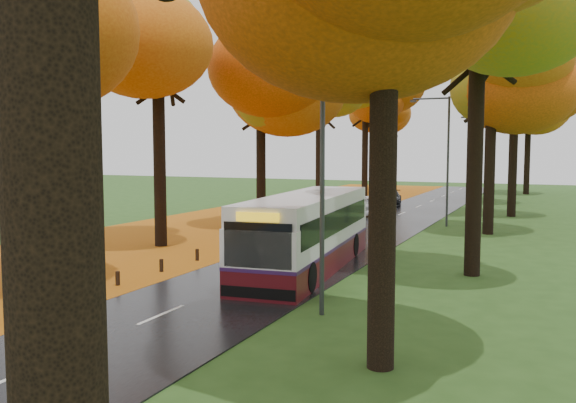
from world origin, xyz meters
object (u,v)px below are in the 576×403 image
Objects in this scene: streetlamp_far at (483,150)px; streetlamp_mid at (444,150)px; streetlamp_near at (314,153)px; car_dark at (391,198)px; car_silver at (367,205)px; car_white at (356,207)px; bus at (307,230)px.

streetlamp_mid is at bearing -90.00° from streetlamp_far.
streetlamp_near is at bearing -90.00° from streetlamp_mid.
car_dark is (-6.30, 33.91, -4.05)m from streetlamp_near.
car_dark is at bearing -121.98° from streetlamp_far.
streetlamp_far is (0.00, 44.00, 0.00)m from streetlamp_near.
car_white is at bearing -105.13° from car_silver.
car_silver is (-6.30, 26.80, -4.04)m from streetlamp_near.
car_silver is 7.11m from car_dark.
bus is at bearing -96.10° from car_silver.
streetlamp_mid is 8.89m from car_silver.
bus is (-2.60, -38.03, -3.12)m from streetlamp_far.
streetlamp_mid is at bearing -53.49° from car_silver.
streetlamp_mid is (0.00, 22.00, 0.00)m from streetlamp_near.
bus is 21.18m from car_silver.
streetlamp_near is 1.00× the size of streetlamp_mid.
car_dark is (-6.30, 11.91, -4.05)m from streetlamp_mid.
car_dark is at bearing 91.75° from bus.
streetlamp_near is 1.87× the size of car_dark.
car_white is (-3.64, 18.06, -0.80)m from bus.
streetlamp_far is 38.24m from bus.
streetlamp_far is 12.56m from car_dark.
bus is at bearing -94.48° from car_dark.
streetlamp_mid is 22.00m from streetlamp_far.
car_dark is (-0.05, 9.88, -0.13)m from car_white.
car_silver is at bearing -110.11° from streetlamp_far.
streetlamp_far is 1.82× the size of car_white.
bus is 28.20m from car_dark.
bus is (-2.60, -16.03, -3.12)m from streetlamp_mid.
streetlamp_mid reaches higher than car_silver.
streetlamp_mid is 16.54m from bus.
streetlamp_near is 1.00× the size of streetlamp_far.
car_white is at bearing 95.63° from bus.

